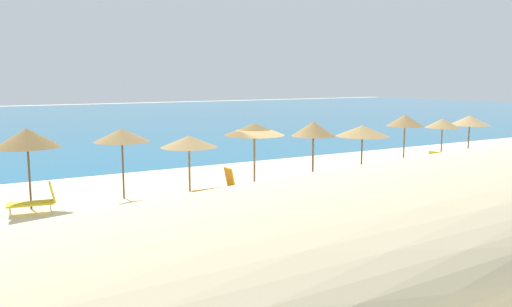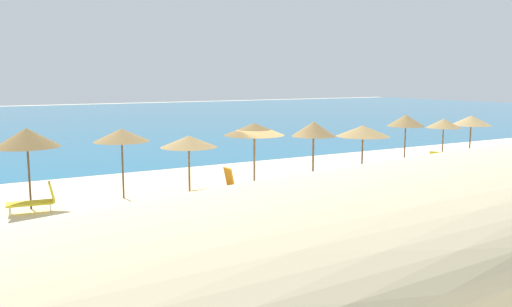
{
  "view_description": "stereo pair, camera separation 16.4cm",
  "coord_description": "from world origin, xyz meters",
  "px_view_note": "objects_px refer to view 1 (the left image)",
  "views": [
    {
      "loc": [
        -11.95,
        -18.88,
        4.76
      ],
      "look_at": [
        -0.19,
        1.29,
        1.38
      ],
      "focal_mm": 36.77,
      "sensor_mm": 36.0,
      "label": 1
    },
    {
      "loc": [
        -11.81,
        -18.96,
        4.76
      ],
      "look_at": [
        -0.19,
        1.29,
        1.38
      ],
      "focal_mm": 36.77,
      "sensor_mm": 36.0,
      "label": 2
    }
  ],
  "objects_px": {
    "beach_umbrella_8": "(405,120)",
    "lounge_chair_3": "(36,201)",
    "beach_umbrella_10": "(470,120)",
    "beach_umbrella_3": "(122,135)",
    "beach_umbrella_4": "(189,142)",
    "beach_umbrella_7": "(362,131)",
    "beach_umbrella_5": "(254,129)",
    "beach_umbrella_2": "(27,138)",
    "beach_umbrella_9": "(443,123)",
    "lounge_chair_2": "(434,163)",
    "beach_umbrella_6": "(313,129)",
    "lounge_chair_0": "(218,187)"
  },
  "relations": [
    {
      "from": "beach_umbrella_2",
      "to": "beach_umbrella_8",
      "type": "distance_m",
      "value": 18.24
    },
    {
      "from": "beach_umbrella_2",
      "to": "lounge_chair_2",
      "type": "distance_m",
      "value": 19.25
    },
    {
      "from": "beach_umbrella_7",
      "to": "beach_umbrella_8",
      "type": "distance_m",
      "value": 2.86
    },
    {
      "from": "beach_umbrella_3",
      "to": "beach_umbrella_10",
      "type": "distance_m",
      "value": 20.74
    },
    {
      "from": "beach_umbrella_3",
      "to": "beach_umbrella_4",
      "type": "bearing_deg",
      "value": -2.31
    },
    {
      "from": "beach_umbrella_2",
      "to": "beach_umbrella_10",
      "type": "relative_size",
      "value": 1.17
    },
    {
      "from": "beach_umbrella_2",
      "to": "beach_umbrella_6",
      "type": "bearing_deg",
      "value": -1.65
    },
    {
      "from": "beach_umbrella_6",
      "to": "lounge_chair_0",
      "type": "bearing_deg",
      "value": -167.38
    },
    {
      "from": "beach_umbrella_6",
      "to": "beach_umbrella_4",
      "type": "bearing_deg",
      "value": 177.19
    },
    {
      "from": "lounge_chair_0",
      "to": "lounge_chair_2",
      "type": "relative_size",
      "value": 1.14
    },
    {
      "from": "beach_umbrella_3",
      "to": "beach_umbrella_9",
      "type": "xyz_separation_m",
      "value": [
        18.02,
        -0.27,
        -0.29
      ]
    },
    {
      "from": "beach_umbrella_5",
      "to": "beach_umbrella_9",
      "type": "height_order",
      "value": "beach_umbrella_5"
    },
    {
      "from": "beach_umbrella_2",
      "to": "beach_umbrella_5",
      "type": "bearing_deg",
      "value": -2.32
    },
    {
      "from": "beach_umbrella_7",
      "to": "lounge_chair_3",
      "type": "distance_m",
      "value": 15.39
    },
    {
      "from": "beach_umbrella_4",
      "to": "beach_umbrella_7",
      "type": "relative_size",
      "value": 0.89
    },
    {
      "from": "beach_umbrella_5",
      "to": "beach_umbrella_7",
      "type": "xyz_separation_m",
      "value": [
        6.22,
        -0.02,
        -0.39
      ]
    },
    {
      "from": "beach_umbrella_2",
      "to": "beach_umbrella_4",
      "type": "distance_m",
      "value": 6.23
    },
    {
      "from": "beach_umbrella_3",
      "to": "beach_umbrella_5",
      "type": "xyz_separation_m",
      "value": [
        5.75,
        -0.43,
        -0.01
      ]
    },
    {
      "from": "beach_umbrella_4",
      "to": "beach_umbrella_5",
      "type": "relative_size",
      "value": 0.85
    },
    {
      "from": "beach_umbrella_9",
      "to": "lounge_chair_3",
      "type": "xyz_separation_m",
      "value": [
        -21.34,
        -0.44,
        -1.78
      ]
    },
    {
      "from": "beach_umbrella_9",
      "to": "beach_umbrella_2",
      "type": "bearing_deg",
      "value": 179.43
    },
    {
      "from": "beach_umbrella_5",
      "to": "beach_umbrella_10",
      "type": "distance_m",
      "value": 14.99
    },
    {
      "from": "beach_umbrella_3",
      "to": "beach_umbrella_4",
      "type": "xyz_separation_m",
      "value": [
        2.78,
        -0.11,
        -0.41
      ]
    },
    {
      "from": "beach_umbrella_10",
      "to": "lounge_chair_2",
      "type": "relative_size",
      "value": 1.71
    },
    {
      "from": "beach_umbrella_9",
      "to": "beach_umbrella_3",
      "type": "bearing_deg",
      "value": 179.14
    },
    {
      "from": "lounge_chair_3",
      "to": "beach_umbrella_4",
      "type": "bearing_deg",
      "value": -76.48
    },
    {
      "from": "lounge_chair_3",
      "to": "beach_umbrella_10",
      "type": "bearing_deg",
      "value": -80.3
    },
    {
      "from": "beach_umbrella_7",
      "to": "beach_umbrella_10",
      "type": "bearing_deg",
      "value": 3.31
    },
    {
      "from": "beach_umbrella_2",
      "to": "lounge_chair_0",
      "type": "xyz_separation_m",
      "value": [
        6.8,
        -1.61,
        -2.2
      ]
    },
    {
      "from": "beach_umbrella_10",
      "to": "beach_umbrella_3",
      "type": "bearing_deg",
      "value": -179.86
    },
    {
      "from": "beach_umbrella_3",
      "to": "beach_umbrella_4",
      "type": "distance_m",
      "value": 2.81
    },
    {
      "from": "beach_umbrella_2",
      "to": "beach_umbrella_3",
      "type": "distance_m",
      "value": 3.43
    },
    {
      "from": "beach_umbrella_5",
      "to": "beach_umbrella_8",
      "type": "height_order",
      "value": "beach_umbrella_8"
    },
    {
      "from": "lounge_chair_3",
      "to": "beach_umbrella_5",
      "type": "bearing_deg",
      "value": -80.33
    },
    {
      "from": "beach_umbrella_7",
      "to": "beach_umbrella_9",
      "type": "height_order",
      "value": "beach_umbrella_9"
    },
    {
      "from": "beach_umbrella_3",
      "to": "beach_umbrella_8",
      "type": "bearing_deg",
      "value": -2.12
    },
    {
      "from": "beach_umbrella_6",
      "to": "beach_umbrella_8",
      "type": "relative_size",
      "value": 0.96
    },
    {
      "from": "beach_umbrella_3",
      "to": "beach_umbrella_7",
      "type": "xyz_separation_m",
      "value": [
        11.97,
        -0.46,
        -0.4
      ]
    },
    {
      "from": "beach_umbrella_6",
      "to": "lounge_chair_2",
      "type": "xyz_separation_m",
      "value": [
        6.63,
        -1.48,
        -1.96
      ]
    },
    {
      "from": "beach_umbrella_2",
      "to": "lounge_chair_0",
      "type": "bearing_deg",
      "value": -13.35
    },
    {
      "from": "beach_umbrella_7",
      "to": "lounge_chair_0",
      "type": "height_order",
      "value": "beach_umbrella_7"
    },
    {
      "from": "beach_umbrella_9",
      "to": "beach_umbrella_10",
      "type": "distance_m",
      "value": 2.74
    },
    {
      "from": "beach_umbrella_3",
      "to": "beach_umbrella_5",
      "type": "relative_size",
      "value": 1.0
    },
    {
      "from": "beach_umbrella_8",
      "to": "beach_umbrella_9",
      "type": "height_order",
      "value": "beach_umbrella_8"
    },
    {
      "from": "beach_umbrella_5",
      "to": "beach_umbrella_6",
      "type": "relative_size",
      "value": 1.02
    },
    {
      "from": "beach_umbrella_5",
      "to": "beach_umbrella_10",
      "type": "height_order",
      "value": "beach_umbrella_5"
    },
    {
      "from": "beach_umbrella_5",
      "to": "lounge_chair_2",
      "type": "bearing_deg",
      "value": -8.45
    },
    {
      "from": "lounge_chair_3",
      "to": "beach_umbrella_7",
      "type": "bearing_deg",
      "value": -81.15
    },
    {
      "from": "lounge_chair_2",
      "to": "beach_umbrella_3",
      "type": "bearing_deg",
      "value": 49.41
    },
    {
      "from": "beach_umbrella_8",
      "to": "lounge_chair_3",
      "type": "height_order",
      "value": "beach_umbrella_8"
    }
  ]
}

